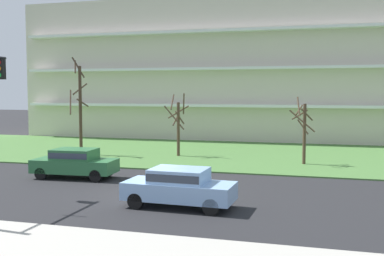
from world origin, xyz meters
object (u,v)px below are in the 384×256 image
tree_far_left (80,106)px  sedan_blue_center_left (179,186)px  tree_left (178,124)px  sedan_green_near_left (75,162)px  tree_center (304,129)px

tree_far_left → sedan_blue_center_left: size_ratio=1.58×
tree_far_left → tree_left: 7.27m
sedan_green_near_left → sedan_blue_center_left: bearing=144.9°
tree_far_left → tree_center: (15.73, -0.43, -1.27)m
tree_center → sedan_blue_center_left: (-4.34, -12.21, -1.39)m
tree_left → sedan_green_near_left: (-2.91, -9.17, -1.45)m
tree_far_left → tree_left: size_ratio=1.57×
tree_center → sedan_blue_center_left: bearing=-109.6°
tree_left → sedan_blue_center_left: bearing=-72.5°
tree_left → tree_center: bearing=-9.6°
tree_left → sedan_green_near_left: bearing=-107.6°
tree_left → sedan_green_near_left: size_ratio=1.00×
tree_left → sedan_blue_center_left: 14.41m
tree_center → tree_far_left: bearing=178.4°
tree_far_left → tree_center: size_ratio=1.64×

